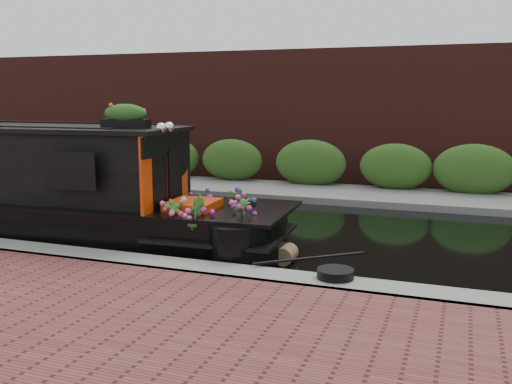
% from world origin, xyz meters
% --- Properties ---
extents(ground, '(80.00, 80.00, 0.00)m').
position_xyz_m(ground, '(0.00, 0.00, 0.00)').
color(ground, black).
rests_on(ground, ground).
extents(near_bank_coping, '(40.00, 0.60, 0.50)m').
position_xyz_m(near_bank_coping, '(0.00, -3.30, 0.00)').
color(near_bank_coping, gray).
rests_on(near_bank_coping, ground).
extents(far_bank_path, '(40.00, 2.40, 0.34)m').
position_xyz_m(far_bank_path, '(0.00, 4.20, 0.00)').
color(far_bank_path, slate).
rests_on(far_bank_path, ground).
extents(far_hedge, '(40.00, 1.10, 2.80)m').
position_xyz_m(far_hedge, '(0.00, 5.10, 0.00)').
color(far_hedge, '#2C511B').
rests_on(far_hedge, ground).
extents(far_brick_wall, '(40.00, 1.00, 8.00)m').
position_xyz_m(far_brick_wall, '(0.00, 7.20, 0.00)').
color(far_brick_wall, '#4A1D19').
rests_on(far_brick_wall, ground).
extents(rope_fender, '(0.29, 0.39, 0.29)m').
position_xyz_m(rope_fender, '(1.47, -1.93, 0.14)').
color(rope_fender, brown).
rests_on(rope_fender, ground).
extents(coiled_mooring_rope, '(0.48, 0.48, 0.12)m').
position_xyz_m(coiled_mooring_rope, '(2.51, -3.15, 0.31)').
color(coiled_mooring_rope, black).
rests_on(coiled_mooring_rope, near_bank_coping).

